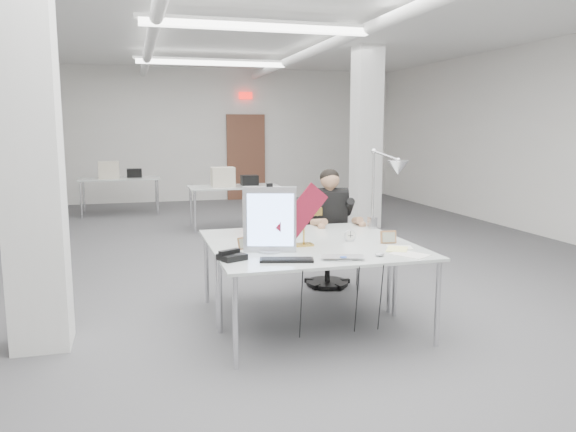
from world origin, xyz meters
name	(u,v)px	position (x,y,z in m)	size (l,w,h in m)	color
room_shell	(260,135)	(0.04, 0.13, 1.69)	(10.04, 14.04, 3.24)	#4C4B4E
desk_main	(326,255)	(0.00, -2.50, 0.74)	(1.80, 0.90, 0.03)	silver
desk_second	(296,235)	(0.00, -1.60, 0.74)	(1.80, 0.90, 0.03)	silver
bg_desk_a	(234,187)	(0.20, 3.00, 0.74)	(1.60, 0.80, 0.03)	silver
bg_desk_b	(120,179)	(-1.80, 5.20, 0.74)	(1.60, 0.80, 0.03)	silver
filing_cabinet	(42,181)	(-3.50, 6.65, 0.60)	(0.45, 0.55, 1.20)	gray
office_chair	(328,243)	(0.57, -0.94, 0.49)	(0.48, 0.48, 0.99)	black
seated_person	(330,208)	(0.57, -0.99, 0.90)	(0.53, 0.66, 0.99)	black
monitor	(270,220)	(-0.44, -2.32, 1.03)	(0.45, 0.04, 0.55)	#B3B3B8
pennant	(302,212)	(-0.17, -2.36, 1.09)	(0.49, 0.01, 0.20)	maroon
keyboard	(287,260)	(-0.39, -2.68, 0.77)	(0.42, 0.14, 0.02)	black
laptop	(343,259)	(0.05, -2.79, 0.77)	(0.34, 0.22, 0.03)	#B0B1B5
mouse	(380,254)	(0.39, -2.73, 0.77)	(0.08, 0.05, 0.03)	#A5A5A9
bankers_lamp	(304,226)	(-0.09, -2.16, 0.93)	(0.31, 0.12, 0.35)	gold
desk_phone	(232,257)	(-0.80, -2.52, 0.78)	(0.19, 0.17, 0.05)	black
picture_frame_left	(244,243)	(-0.63, -2.14, 0.81)	(0.13, 0.01, 0.10)	#9C6A43
picture_frame_right	(388,237)	(0.68, -2.27, 0.81)	(0.15, 0.01, 0.12)	#A77048
desk_clock	(350,236)	(0.38, -2.08, 0.81)	(0.11, 0.11, 0.03)	silver
paper_stack_a	(410,254)	(0.65, -2.74, 0.76)	(0.20, 0.29, 0.01)	silver
paper_stack_b	(397,249)	(0.64, -2.53, 0.76)	(0.17, 0.24, 0.01)	#F5F392
paper_stack_c	(400,247)	(0.69, -2.47, 0.76)	(0.21, 0.15, 0.01)	silver
beige_monitor	(268,215)	(-0.25, -1.50, 0.94)	(0.39, 0.37, 0.37)	#BEB09D
architect_lamp	(383,190)	(0.85, -1.78, 1.18)	(0.23, 0.66, 0.85)	silver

